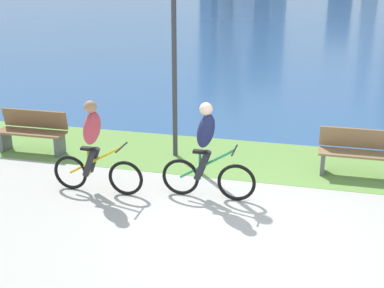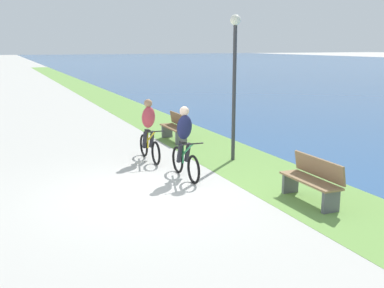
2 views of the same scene
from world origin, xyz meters
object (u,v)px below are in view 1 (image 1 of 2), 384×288
cyclist_trailing (94,148)px  bench_far_along_path (359,153)px  lamppost_tall (174,35)px  bench_near_path (33,132)px  cyclist_lead (206,152)px

cyclist_trailing → bench_far_along_path: 4.96m
lamppost_tall → bench_near_path: bearing=-170.2°
cyclist_lead → bench_near_path: 4.35m
cyclist_trailing → bench_near_path: 2.72m
cyclist_lead → bench_near_path: (-4.12, 1.35, -0.39)m
bench_far_along_path → lamppost_tall: size_ratio=0.39×
lamppost_tall → bench_far_along_path: bearing=-2.7°
cyclist_lead → lamppost_tall: 2.75m
bench_far_along_path → lamppost_tall: 4.24m
bench_near_path → cyclist_lead: bearing=-18.2°
bench_far_along_path → lamppost_tall: (-3.69, 0.18, 2.08)m
cyclist_trailing → bench_near_path: bearing=143.5°
cyclist_lead → lamppost_tall: size_ratio=0.44×
bench_near_path → lamppost_tall: (3.03, 0.52, 2.08)m
cyclist_lead → cyclist_trailing: cyclist_lead is taller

